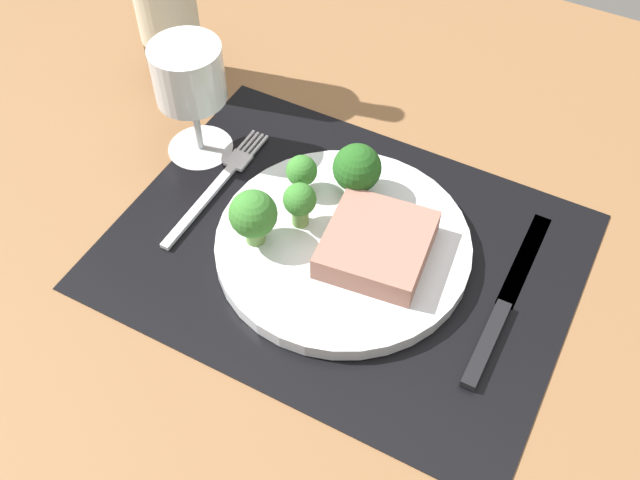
# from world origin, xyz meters

# --- Properties ---
(ground_plane) EXTENTS (1.40, 1.10, 0.03)m
(ground_plane) POSITION_xyz_m (0.00, 0.00, -0.01)
(ground_plane) COLOR brown
(placemat) EXTENTS (0.46, 0.35, 0.00)m
(placemat) POSITION_xyz_m (0.00, 0.00, 0.00)
(placemat) COLOR black
(placemat) RESTS_ON ground_plane
(plate) EXTENTS (0.26, 0.26, 0.02)m
(plate) POSITION_xyz_m (0.00, 0.00, 0.01)
(plate) COLOR silver
(plate) RESTS_ON placemat
(steak) EXTENTS (0.11, 0.12, 0.03)m
(steak) POSITION_xyz_m (0.04, -0.00, 0.03)
(steak) COLOR #9E6B5B
(steak) RESTS_ON plate
(broccoli_near_steak) EXTENTS (0.03, 0.03, 0.05)m
(broccoli_near_steak) POSITION_xyz_m (-0.05, -0.00, 0.05)
(broccoli_near_steak) COLOR #6B994C
(broccoli_near_steak) RESTS_ON plate
(broccoli_front_edge) EXTENTS (0.05, 0.05, 0.06)m
(broccoli_front_edge) POSITION_xyz_m (-0.02, 0.07, 0.05)
(broccoli_front_edge) COLOR #5B8942
(broccoli_front_edge) RESTS_ON plate
(broccoli_center) EXTENTS (0.03, 0.03, 0.04)m
(broccoli_center) POSITION_xyz_m (-0.07, 0.04, 0.05)
(broccoli_center) COLOR #5B8942
(broccoli_center) RESTS_ON plate
(broccoli_near_fork) EXTENTS (0.05, 0.05, 0.06)m
(broccoli_near_fork) POSITION_xyz_m (-0.08, -0.04, 0.06)
(broccoli_near_fork) COLOR #6B994C
(broccoli_near_fork) RESTS_ON plate
(fork) EXTENTS (0.02, 0.19, 0.01)m
(fork) POSITION_xyz_m (-0.16, 0.01, 0.01)
(fork) COLOR silver
(fork) RESTS_ON placemat
(knife) EXTENTS (0.02, 0.23, 0.01)m
(knife) POSITION_xyz_m (0.17, 0.01, 0.01)
(knife) COLOR black
(knife) RESTS_ON placemat
(wine_glass) EXTENTS (0.08, 0.08, 0.14)m
(wine_glass) POSITION_xyz_m (-0.21, 0.06, 0.10)
(wine_glass) COLOR silver
(wine_glass) RESTS_ON ground_plane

